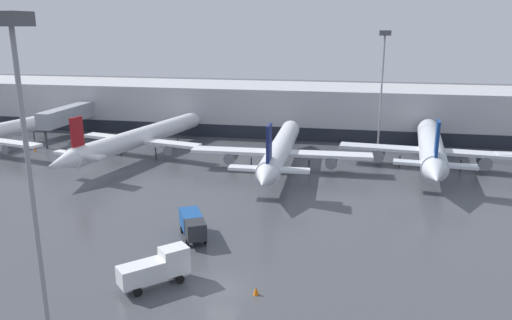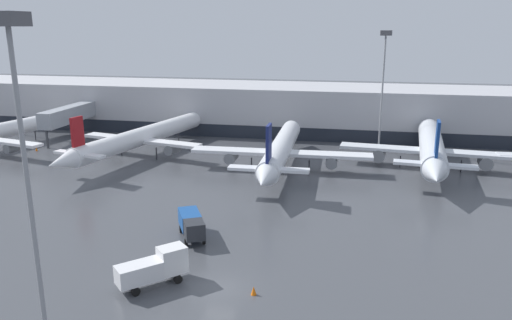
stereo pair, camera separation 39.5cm
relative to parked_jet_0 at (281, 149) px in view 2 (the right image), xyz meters
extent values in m
plane|color=#424449|center=(0.40, -34.06, -3.14)|extent=(320.00, 320.00, 0.00)
cube|color=#B2B2B7|center=(0.40, 27.94, 1.36)|extent=(160.00, 16.00, 9.00)
cube|color=#1E232D|center=(0.40, 19.89, -1.94)|extent=(156.80, 0.10, 2.40)
cube|color=#9399A0|center=(-41.01, 12.46, 1.46)|extent=(2.60, 14.96, 2.80)
cylinder|color=#3F4247|center=(-41.01, 5.58, -1.54)|extent=(0.44, 0.44, 3.20)
cylinder|color=silver|center=(-0.02, 0.74, 0.08)|extent=(3.76, 27.00, 2.98)
cone|color=silver|center=(-0.46, 15.84, 0.08)|extent=(2.93, 3.36, 2.84)
cone|color=silver|center=(0.43, -14.96, 0.08)|extent=(2.81, 4.55, 2.69)
cube|color=silver|center=(0.00, 0.06, -0.52)|extent=(25.90, 3.58, 0.44)
cube|color=silver|center=(0.34, -11.64, 0.38)|extent=(9.86, 1.87, 0.35)
cube|color=navy|center=(0.34, -11.64, 3.39)|extent=(0.43, 2.56, 4.84)
cylinder|color=slate|center=(-7.23, -0.15, -1.42)|extent=(1.73, 3.16, 1.64)
cylinder|color=slate|center=(7.23, 0.27, -1.42)|extent=(1.73, 3.16, 1.64)
cylinder|color=#2D2D33|center=(-0.27, 9.48, -2.20)|extent=(0.20, 0.20, 1.88)
cylinder|color=#2D2D33|center=(-4.11, -0.73, -2.20)|extent=(0.20, 0.20, 1.88)
cylinder|color=#2D2D33|center=(4.15, -0.49, -2.20)|extent=(0.20, 0.20, 1.88)
cone|color=white|center=(-45.35, 17.35, -0.09)|extent=(3.12, 3.42, 2.54)
cylinder|color=slate|center=(-42.27, -1.57, -1.43)|extent=(1.96, 2.69, 1.47)
cylinder|color=#2D2D33|center=(-46.85, 10.60, -2.22)|extent=(0.20, 0.20, 1.85)
cylinder|color=silver|center=(21.26, 6.20, 0.12)|extent=(5.81, 26.38, 3.39)
cone|color=silver|center=(22.65, 21.09, 0.12)|extent=(3.55, 4.01, 3.22)
cone|color=silver|center=(19.80, -9.36, 0.12)|extent=(3.51, 5.34, 3.05)
cube|color=silver|center=(21.20, 5.55, -0.55)|extent=(26.25, 5.27, 0.44)
cube|color=silver|center=(20.14, -5.79, 0.46)|extent=(10.02, 2.52, 0.35)
cube|color=navy|center=(20.14, -5.79, 3.53)|extent=(0.60, 2.59, 4.79)
cylinder|color=slate|center=(13.92, 6.23, -1.58)|extent=(2.15, 3.30, 1.86)
cylinder|color=slate|center=(28.47, 4.87, -1.58)|extent=(2.15, 3.30, 1.86)
cylinder|color=#2D2D33|center=(22.05, 14.67, -2.27)|extent=(0.20, 0.20, 1.74)
cylinder|color=#2D2D33|center=(16.98, 5.28, -2.27)|extent=(0.20, 0.20, 1.74)
cylinder|color=#2D2D33|center=(25.29, 4.51, -2.27)|extent=(0.20, 0.20, 1.74)
cylinder|color=white|center=(-22.87, 4.47, 0.03)|extent=(9.42, 30.86, 2.84)
cone|color=white|center=(-19.21, 21.12, 0.03)|extent=(3.31, 3.63, 2.70)
cone|color=white|center=(-26.65, -12.74, 0.03)|extent=(3.41, 4.71, 2.56)
cube|color=white|center=(-23.03, 3.71, -0.53)|extent=(21.07, 6.79, 0.44)
cube|color=white|center=(-25.92, -9.45, 0.32)|extent=(8.10, 2.99, 0.35)
cube|color=maroon|center=(-25.92, -9.45, 3.14)|extent=(0.80, 2.13, 4.51)
cylinder|color=slate|center=(-28.79, 4.98, -1.39)|extent=(2.08, 2.84, 1.56)
cylinder|color=slate|center=(-17.27, 2.45, -1.39)|extent=(2.08, 2.84, 1.56)
cylinder|color=#2D2D33|center=(-20.71, 14.30, -2.19)|extent=(0.20, 0.20, 1.90)
cylinder|color=#2D2D33|center=(-26.49, 3.68, -2.19)|extent=(0.20, 0.20, 1.90)
cylinder|color=#2D2D33|center=(-19.91, 2.23, -2.19)|extent=(0.20, 0.20, 1.90)
cube|color=#19478C|center=(-5.36, -24.15, -1.64)|extent=(3.25, 3.87, 1.62)
cube|color=#26282D|center=(-4.08, -26.55, -1.64)|extent=(2.56, 2.67, 1.62)
cylinder|color=black|center=(-3.29, -26.23, -2.79)|extent=(0.55, 0.74, 0.70)
cylinder|color=black|center=(-4.79, -27.03, -2.79)|extent=(0.55, 0.74, 0.70)
cylinder|color=black|center=(-4.89, -23.23, -2.79)|extent=(0.55, 0.74, 0.70)
cylinder|color=black|center=(-6.39, -24.02, -2.79)|extent=(0.55, 0.74, 0.70)
cube|color=silver|center=(-5.66, -35.42, -1.70)|extent=(3.70, 3.70, 1.49)
cube|color=silver|center=(-3.66, -33.41, -1.35)|extent=(2.68, 2.68, 2.20)
cylinder|color=black|center=(-4.15, -32.80, -2.79)|extent=(0.67, 0.67, 0.70)
cylinder|color=black|center=(-3.05, -33.89, -2.79)|extent=(0.67, 0.67, 0.70)
cylinder|color=black|center=(-6.65, -35.31, -2.79)|extent=(0.67, 0.67, 0.70)
cylinder|color=black|center=(-5.56, -36.40, -2.79)|extent=(0.67, 0.67, 0.70)
cone|color=orange|center=(-41.69, 3.36, -2.82)|extent=(0.37, 0.37, 0.65)
cone|color=orange|center=(-7.31, -19.47, -2.79)|extent=(0.36, 0.36, 0.71)
cone|color=orange|center=(3.31, -34.40, -2.79)|extent=(0.44, 0.44, 0.71)
cylinder|color=gray|center=(14.21, 15.54, 6.20)|extent=(0.30, 0.30, 18.68)
cube|color=#4C4C51|center=(14.21, 15.54, 15.94)|extent=(1.80, 1.80, 0.80)
cylinder|color=gray|center=(-8.53, -43.33, 6.90)|extent=(0.30, 0.30, 20.09)
cube|color=#4C4C51|center=(-8.53, -43.33, 17.35)|extent=(1.80, 1.80, 0.80)
camera|label=1|loc=(10.08, -68.30, 16.96)|focal=35.00mm
camera|label=2|loc=(10.47, -68.23, 16.96)|focal=35.00mm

